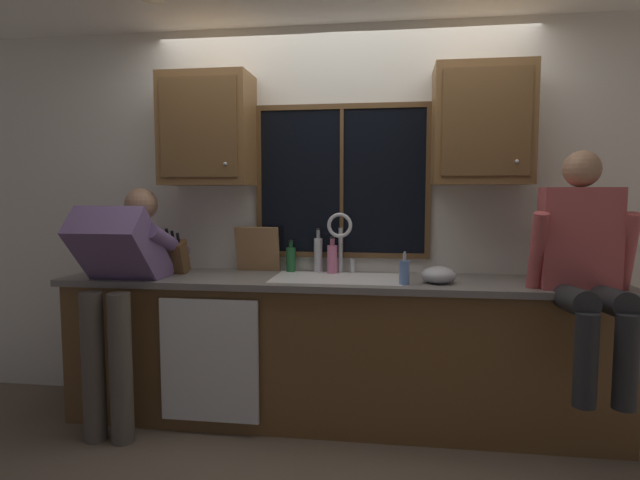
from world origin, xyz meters
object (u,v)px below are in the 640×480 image
object	(u,v)px
bottle_green_glass	(318,254)
knife_block	(177,257)
bottle_amber_small	(332,258)
soap_dispenser	(404,272)
mixing_bowl	(439,275)
person_sitting_on_counter	(585,258)
person_standing	(120,279)
bottle_tall_clear	(291,259)
cutting_board	(257,249)

from	to	relation	value
bottle_green_glass	knife_block	bearing A→B (deg)	-167.69
knife_block	bottle_amber_small	bearing A→B (deg)	8.73
bottle_green_glass	soap_dispenser	bearing A→B (deg)	-35.70
mixing_bowl	bottle_amber_small	size ratio (longest dim) A/B	0.84
knife_block	bottle_green_glass	xyz separation A→B (m)	(0.91, 0.20, 0.01)
person_sitting_on_counter	mixing_bowl	world-z (taller)	person_sitting_on_counter
person_standing	bottle_tall_clear	bearing A→B (deg)	27.83
bottle_green_glass	bottle_amber_small	size ratio (longest dim) A/B	1.22
knife_block	bottle_tall_clear	size ratio (longest dim) A/B	1.49
person_sitting_on_counter	cutting_board	bearing A→B (deg)	165.75
soap_dispenser	bottle_tall_clear	size ratio (longest dim) A/B	0.90
bottle_tall_clear	bottle_green_glass	bearing A→B (deg)	3.67
bottle_green_glass	bottle_tall_clear	distance (m)	0.19
soap_dispenser	bottle_amber_small	distance (m)	0.59
person_standing	knife_block	xyz separation A→B (m)	(0.22, 0.32, 0.10)
person_standing	cutting_board	size ratio (longest dim) A/B	4.83
person_standing	soap_dispenser	bearing A→B (deg)	3.67
cutting_board	mixing_bowl	distance (m)	1.22
cutting_board	mixing_bowl	size ratio (longest dim) A/B	1.49
knife_block	bottle_green_glass	bearing A→B (deg)	12.31
bottle_amber_small	cutting_board	bearing A→B (deg)	177.14
knife_block	cutting_board	distance (m)	0.53
cutting_board	bottle_green_glass	size ratio (longest dim) A/B	1.04
knife_block	mixing_bowl	size ratio (longest dim) A/B	1.57
person_sitting_on_counter	bottle_amber_small	size ratio (longest dim) A/B	5.18
knife_block	bottle_green_glass	size ratio (longest dim) A/B	1.09
bottle_green_glass	mixing_bowl	bearing A→B (deg)	-22.93
bottle_tall_clear	knife_block	bearing A→B (deg)	-165.57
knife_block	soap_dispenser	world-z (taller)	knife_block
cutting_board	soap_dispenser	xyz separation A→B (m)	(0.98, -0.39, -0.08)
person_standing	person_sitting_on_counter	world-z (taller)	person_sitting_on_counter
person_sitting_on_counter	mixing_bowl	distance (m)	0.78
bottle_green_glass	person_sitting_on_counter	bearing A→B (deg)	-18.54
person_sitting_on_counter	bottle_green_glass	xyz separation A→B (m)	(-1.51, 0.51, -0.06)
bottle_amber_small	bottle_green_glass	bearing A→B (deg)	156.66
person_standing	soap_dispenser	xyz separation A→B (m)	(1.70, 0.11, 0.06)
mixing_bowl	bottle_amber_small	xyz separation A→B (m)	(-0.66, 0.28, 0.05)
soap_dispenser	bottle_tall_clear	distance (m)	0.85
bottle_amber_small	person_standing	bearing A→B (deg)	-159.16
bottle_green_glass	bottle_tall_clear	size ratio (longest dim) A/B	1.38
mixing_bowl	person_sitting_on_counter	bearing A→B (deg)	-13.78
person_standing	cutting_board	world-z (taller)	person_standing
person_standing	bottle_green_glass	distance (m)	1.25
person_sitting_on_counter	knife_block	world-z (taller)	person_sitting_on_counter
bottle_tall_clear	bottle_amber_small	xyz separation A→B (m)	(0.29, -0.03, 0.01)
soap_dispenser	bottle_amber_small	bearing A→B (deg)	142.01
mixing_bowl	soap_dispenser	size ratio (longest dim) A/B	1.06
mixing_bowl	soap_dispenser	bearing A→B (deg)	-158.01
mixing_bowl	soap_dispenser	distance (m)	0.22
soap_dispenser	mixing_bowl	bearing A→B (deg)	21.99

